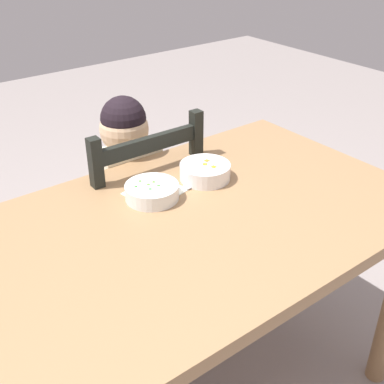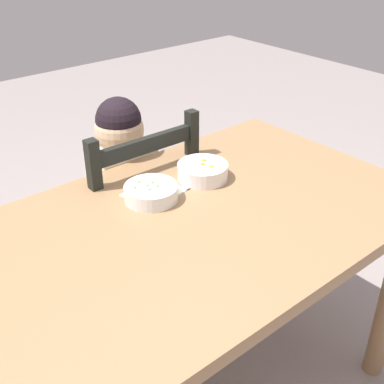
{
  "view_description": "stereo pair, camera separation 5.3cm",
  "coord_description": "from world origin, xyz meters",
  "px_view_note": "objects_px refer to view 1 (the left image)",
  "views": [
    {
      "loc": [
        -0.71,
        -0.93,
        1.52
      ],
      "look_at": [
        0.04,
        0.05,
        0.81
      ],
      "focal_mm": 46.78,
      "sensor_mm": 36.0,
      "label": 1
    },
    {
      "loc": [
        -0.75,
        -0.89,
        1.52
      ],
      "look_at": [
        0.04,
        0.05,
        0.81
      ],
      "focal_mm": 46.78,
      "sensor_mm": 36.0,
      "label": 2
    }
  ],
  "objects_px": {
    "bowl_of_carrots": "(205,171)",
    "dining_chair": "(134,228)",
    "dining_table": "(192,251)",
    "spoon": "(190,183)",
    "bowl_of_peas": "(152,191)",
    "child_figure": "(132,186)"
  },
  "relations": [
    {
      "from": "dining_chair",
      "to": "bowl_of_peas",
      "type": "bearing_deg",
      "value": -108.41
    },
    {
      "from": "dining_chair",
      "to": "spoon",
      "type": "bearing_deg",
      "value": -82.31
    },
    {
      "from": "dining_chair",
      "to": "spoon",
      "type": "xyz_separation_m",
      "value": [
        0.04,
        -0.3,
        0.31
      ]
    },
    {
      "from": "dining_table",
      "to": "dining_chair",
      "type": "relative_size",
      "value": 1.47
    },
    {
      "from": "dining_chair",
      "to": "bowl_of_peas",
      "type": "xyz_separation_m",
      "value": [
        -0.1,
        -0.3,
        0.33
      ]
    },
    {
      "from": "spoon",
      "to": "dining_table",
      "type": "bearing_deg",
      "value": -125.88
    },
    {
      "from": "dining_table",
      "to": "dining_chair",
      "type": "height_order",
      "value": "dining_chair"
    },
    {
      "from": "child_figure",
      "to": "dining_table",
      "type": "bearing_deg",
      "value": -99.3
    },
    {
      "from": "child_figure",
      "to": "spoon",
      "type": "distance_m",
      "value": 0.32
    },
    {
      "from": "dining_chair",
      "to": "child_figure",
      "type": "relative_size",
      "value": 0.95
    },
    {
      "from": "bowl_of_peas",
      "to": "bowl_of_carrots",
      "type": "height_order",
      "value": "bowl_of_carrots"
    },
    {
      "from": "dining_table",
      "to": "bowl_of_carrots",
      "type": "relative_size",
      "value": 8.43
    },
    {
      "from": "bowl_of_peas",
      "to": "spoon",
      "type": "bearing_deg",
      "value": -0.85
    },
    {
      "from": "bowl_of_carrots",
      "to": "dining_chair",
      "type": "bearing_deg",
      "value": 108.73
    },
    {
      "from": "bowl_of_peas",
      "to": "dining_table",
      "type": "bearing_deg",
      "value": -80.44
    },
    {
      "from": "bowl_of_carrots",
      "to": "spoon",
      "type": "relative_size",
      "value": 1.26
    },
    {
      "from": "child_figure",
      "to": "bowl_of_carrots",
      "type": "height_order",
      "value": "child_figure"
    },
    {
      "from": "dining_chair",
      "to": "bowl_of_carrots",
      "type": "distance_m",
      "value": 0.46
    },
    {
      "from": "bowl_of_carrots",
      "to": "spoon",
      "type": "distance_m",
      "value": 0.06
    },
    {
      "from": "bowl_of_peas",
      "to": "bowl_of_carrots",
      "type": "xyz_separation_m",
      "value": [
        0.2,
        -0.0,
        0.0
      ]
    },
    {
      "from": "dining_chair",
      "to": "bowl_of_peas",
      "type": "relative_size",
      "value": 5.77
    },
    {
      "from": "child_figure",
      "to": "spoon",
      "type": "bearing_deg",
      "value": -82.3
    }
  ]
}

